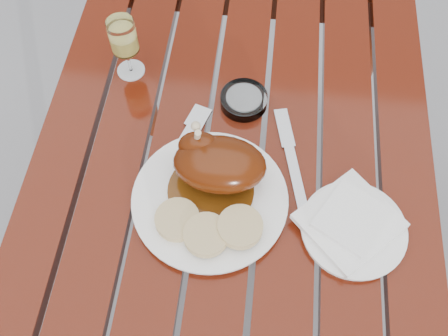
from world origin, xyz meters
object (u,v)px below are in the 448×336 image
at_px(wine_glass, 126,48).
at_px(ashtray, 244,100).
at_px(side_plate, 353,230).
at_px(table, 230,234).
at_px(dinner_plate, 210,200).

xyz_separation_m(wine_glass, ashtray, (0.26, -0.06, -0.06)).
bearing_deg(side_plate, table, 152.51).
bearing_deg(wine_glass, table, -40.40).
distance_m(table, ashtray, 0.41).
relative_size(wine_glass, side_plate, 0.74).
relative_size(wine_glass, ashtray, 1.44).
relative_size(dinner_plate, wine_glass, 2.05).
relative_size(table, wine_glass, 8.34).
distance_m(table, dinner_plate, 0.40).
bearing_deg(wine_glass, side_plate, -34.58).
bearing_deg(table, dinner_plate, -109.18).
xyz_separation_m(dinner_plate, ashtray, (0.04, 0.24, 0.00)).
distance_m(wine_glass, ashtray, 0.27).
distance_m(table, side_plate, 0.47).
distance_m(dinner_plate, side_plate, 0.27).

